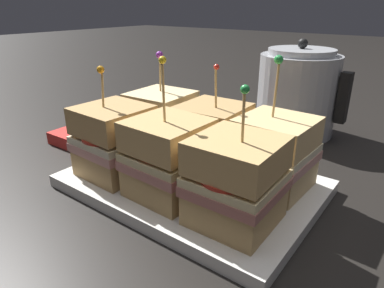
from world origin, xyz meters
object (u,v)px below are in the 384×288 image
sandwich_front_center (169,159)px  sandwich_back_left (162,122)px  sandwich_front_right (236,182)px  sandwich_back_right (275,153)px  serving_platter (192,183)px  kettle_steel (297,93)px  sandwich_back_center (213,137)px  sandwich_front_left (114,141)px  napkin_stack (87,136)px

sandwich_front_center → sandwich_back_left: size_ratio=1.09×
sandwich_front_right → sandwich_back_right: 0.11m
serving_platter → kettle_steel: bearing=85.3°
sandwich_front_center → sandwich_back_left: (-0.11, 0.11, 0.00)m
sandwich_back_left → sandwich_back_center: (0.11, 0.00, -0.00)m
sandwich_front_center → sandwich_front_left: bearing=-179.2°
kettle_steel → sandwich_front_right: bearing=-78.7°
serving_platter → sandwich_back_left: sandwich_back_left is taller
serving_platter → napkin_stack: bearing=174.8°
sandwich_back_left → kettle_steel: size_ratio=0.87×
kettle_steel → napkin_stack: kettle_steel is taller
kettle_steel → napkin_stack: bearing=-135.8°
sandwich_back_right → kettle_steel: 0.29m
serving_platter → sandwich_back_center: bearing=88.6°
sandwich_front_center → sandwich_back_right: size_ratio=1.02×
sandwich_front_right → sandwich_back_right: size_ratio=0.92×
sandwich_front_left → kettle_steel: 0.41m
sandwich_back_center → napkin_stack: 0.30m
sandwich_back_center → napkin_stack: sandwich_back_center is taller
sandwich_front_left → sandwich_back_left: sandwich_back_left is taller
sandwich_front_left → sandwich_back_right: sandwich_back_right is taller
serving_platter → sandwich_front_center: size_ratio=1.93×
serving_platter → sandwich_front_center: sandwich_front_center is taller
sandwich_back_center → sandwich_back_right: sandwich_back_right is taller
sandwich_front_left → sandwich_front_center: (0.11, 0.00, -0.00)m
sandwich_back_left → serving_platter: bearing=-26.4°
sandwich_front_left → sandwich_back_center: same height
sandwich_front_left → napkin_stack: bearing=156.2°
serving_platter → sandwich_back_left: 0.13m
sandwich_front_right → sandwich_back_left: size_ratio=0.98×
sandwich_front_right → napkin_stack: (-0.39, 0.08, -0.06)m
sandwich_front_right → sandwich_back_right: (0.00, 0.11, -0.00)m
sandwich_front_center → kettle_steel: (0.03, 0.39, 0.02)m
sandwich_front_center → sandwich_back_left: bearing=135.7°
serving_platter → kettle_steel: (0.03, 0.33, 0.08)m
sandwich_front_left → sandwich_back_right: (0.21, 0.11, -0.00)m
sandwich_front_left → sandwich_front_right: bearing=-0.1°
serving_platter → sandwich_front_right: bearing=-27.5°
sandwich_front_right → napkin_stack: bearing=168.4°
sandwich_front_left → napkin_stack: size_ratio=1.46×
sandwich_front_right → sandwich_back_center: (-0.10, 0.11, -0.00)m
sandwich_front_center → sandwich_front_right: bearing=-1.0°
sandwich_back_center → sandwich_front_center: bearing=-89.6°
sandwich_front_center → sandwich_back_left: sandwich_front_center is taller
sandwich_back_center → napkin_stack: size_ratio=1.47×
kettle_steel → sandwich_front_center: bearing=-93.8°
sandwich_back_center → kettle_steel: size_ratio=0.84×
serving_platter → napkin_stack: 0.29m
sandwich_back_left → napkin_stack: (-0.18, -0.03, -0.06)m
sandwich_back_right → sandwich_front_center: bearing=-134.4°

